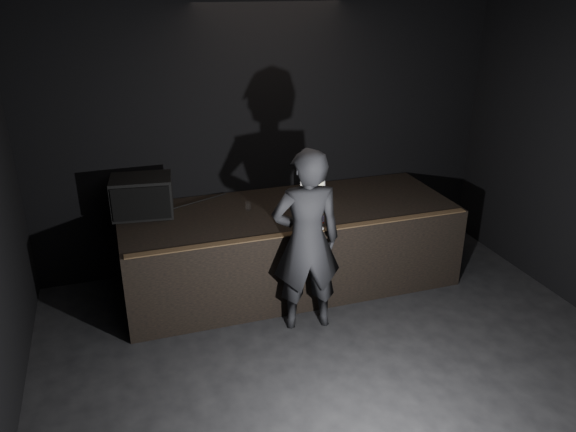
% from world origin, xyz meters
% --- Properties ---
extents(room_walls, '(6.10, 7.10, 3.52)m').
position_xyz_m(room_walls, '(0.00, 0.00, 2.02)').
color(room_walls, black).
rests_on(room_walls, ground).
extents(stage_riser, '(4.00, 1.50, 1.00)m').
position_xyz_m(stage_riser, '(0.00, 2.73, 0.50)').
color(stage_riser, black).
rests_on(stage_riser, ground).
extents(riser_lip, '(3.92, 0.10, 0.01)m').
position_xyz_m(riser_lip, '(0.00, 2.02, 1.01)').
color(riser_lip, brown).
rests_on(riser_lip, stage_riser).
extents(stage_monitor, '(0.74, 0.58, 0.46)m').
position_xyz_m(stage_monitor, '(-1.67, 3.08, 1.23)').
color(stage_monitor, black).
rests_on(stage_monitor, stage_riser).
extents(cable, '(0.75, 0.32, 0.02)m').
position_xyz_m(cable, '(-1.00, 3.27, 1.01)').
color(cable, black).
rests_on(cable, stage_riser).
extents(laptop, '(0.36, 0.34, 0.21)m').
position_xyz_m(laptop, '(0.39, 2.92, 1.06)').
color(laptop, silver).
rests_on(laptop, stage_riser).
extents(beer_can, '(0.07, 0.07, 0.17)m').
position_xyz_m(beer_can, '(0.18, 2.13, 1.09)').
color(beer_can, silver).
rests_on(beer_can, stage_riser).
extents(plastic_cup, '(0.07, 0.07, 0.09)m').
position_xyz_m(plastic_cup, '(-0.48, 2.84, 1.05)').
color(plastic_cup, white).
rests_on(plastic_cup, stage_riser).
extents(wii_remote, '(0.10, 0.16, 0.03)m').
position_xyz_m(wii_remote, '(0.12, 2.08, 1.01)').
color(wii_remote, white).
rests_on(wii_remote, stage_riser).
extents(person, '(0.79, 0.56, 2.03)m').
position_xyz_m(person, '(-0.12, 1.78, 1.01)').
color(person, black).
rests_on(person, ground).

